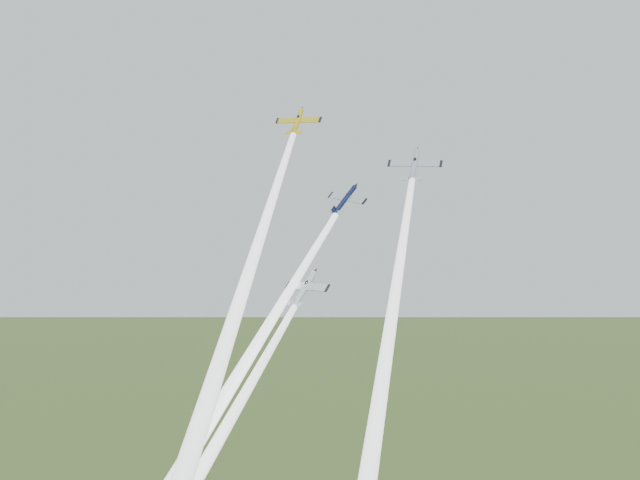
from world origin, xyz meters
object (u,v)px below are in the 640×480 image
(plane_silver_right, at_px, (414,165))
(plane_silver_low, at_px, (305,289))
(plane_yellow, at_px, (298,121))
(plane_navy, at_px, (345,200))

(plane_silver_right, distance_m, plane_silver_low, 26.00)
(plane_yellow, bearing_deg, plane_navy, -22.04)
(plane_yellow, distance_m, plane_navy, 16.18)
(plane_silver_low, bearing_deg, plane_yellow, 135.51)
(plane_yellow, xyz_separation_m, plane_navy, (9.37, -2.14, -13.02))
(plane_navy, bearing_deg, plane_silver_right, 33.17)
(plane_silver_right, relative_size, plane_silver_low, 1.07)
(plane_silver_right, height_order, plane_silver_low, plane_silver_right)
(plane_silver_right, xyz_separation_m, plane_silver_low, (-11.38, -14.47, -18.37))
(plane_navy, xyz_separation_m, plane_silver_right, (10.24, 2.98, 5.17))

